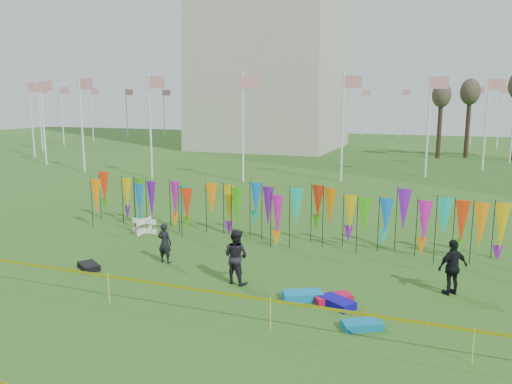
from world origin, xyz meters
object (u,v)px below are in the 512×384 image
(person_left, at_px, (165,243))
(box_kite, at_px, (144,226))
(kite_bag_red, at_px, (333,298))
(kite_bag_turquoise, at_px, (303,296))
(kite_bag_teal, at_px, (362,325))
(person_right, at_px, (453,267))
(kite_bag_blue, at_px, (337,302))
(kite_bag_black, at_px, (89,266))
(person_mid, at_px, (236,256))

(person_left, bearing_deg, box_kite, -46.43)
(kite_bag_red, bearing_deg, kite_bag_turquoise, -169.39)
(kite_bag_red, height_order, kite_bag_teal, kite_bag_red)
(person_right, height_order, kite_bag_red, person_right)
(box_kite, height_order, kite_bag_red, box_kite)
(kite_bag_blue, relative_size, kite_bag_black, 1.13)
(kite_bag_teal, bearing_deg, kite_bag_blue, 127.36)
(person_mid, relative_size, kite_bag_blue, 1.71)
(person_left, xyz_separation_m, kite_bag_teal, (7.74, -2.91, -0.65))
(kite_bag_blue, bearing_deg, person_left, 166.07)
(kite_bag_red, bearing_deg, person_left, 168.12)
(box_kite, relative_size, kite_bag_blue, 0.66)
(kite_bag_blue, relative_size, kite_bag_teal, 1.00)
(kite_bag_blue, bearing_deg, kite_bag_teal, -52.64)
(box_kite, bearing_deg, person_right, -12.09)
(box_kite, distance_m, person_left, 4.49)
(kite_bag_turquoise, bearing_deg, person_left, 164.77)
(kite_bag_teal, bearing_deg, kite_bag_black, 172.65)
(person_left, distance_m, person_right, 9.96)
(person_right, height_order, kite_bag_black, person_right)
(person_left, bearing_deg, person_right, -176.59)
(kite_bag_red, bearing_deg, person_mid, 173.08)
(box_kite, bearing_deg, person_left, -47.02)
(person_mid, height_order, kite_bag_black, person_mid)
(box_kite, height_order, kite_bag_teal, box_kite)
(kite_bag_blue, bearing_deg, person_mid, 168.74)
(person_right, bearing_deg, kite_bag_teal, 18.18)
(box_kite, bearing_deg, person_mid, -33.91)
(kite_bag_blue, bearing_deg, person_right, 34.78)
(kite_bag_turquoise, bearing_deg, kite_bag_black, -179.49)
(person_mid, distance_m, kite_bag_blue, 3.67)
(person_right, height_order, kite_bag_blue, person_right)
(person_right, height_order, kite_bag_teal, person_right)
(kite_bag_red, bearing_deg, person_right, 29.58)
(box_kite, relative_size, person_left, 0.47)
(person_left, height_order, kite_bag_black, person_left)
(person_left, relative_size, kite_bag_blue, 1.42)
(person_left, distance_m, person_mid, 3.44)
(kite_bag_turquoise, distance_m, kite_bag_black, 7.90)
(person_mid, distance_m, kite_bag_turquoise, 2.63)
(kite_bag_turquoise, relative_size, kite_bag_red, 1.05)
(person_left, distance_m, kite_bag_turquoise, 5.98)
(person_mid, bearing_deg, person_right, -154.59)
(kite_bag_red, bearing_deg, kite_bag_black, -178.45)
(person_mid, xyz_separation_m, kite_bag_teal, (4.45, -1.92, -0.81))
(box_kite, relative_size, kite_bag_teal, 0.67)
(box_kite, xyz_separation_m, kite_bag_teal, (10.79, -6.18, -0.25))
(person_right, distance_m, kite_bag_teal, 4.13)
(kite_bag_turquoise, distance_m, kite_bag_teal, 2.42)
(person_left, height_order, kite_bag_teal, person_left)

